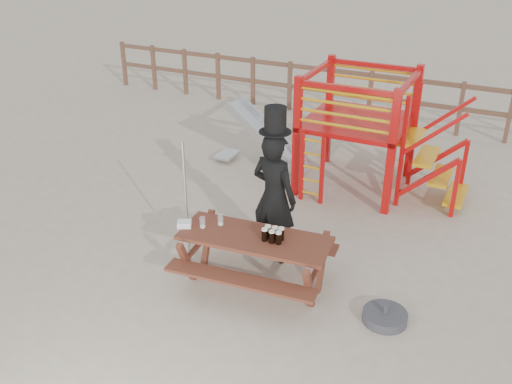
# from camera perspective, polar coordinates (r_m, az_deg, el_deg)

# --- Properties ---
(ground) EXTENTS (60.00, 60.00, 0.00)m
(ground) POSITION_cam_1_polar(r_m,az_deg,el_deg) (7.65, -0.03, -9.59)
(ground) COLOR #BBAA91
(ground) RESTS_ON ground
(back_fence) EXTENTS (15.09, 0.09, 1.20)m
(back_fence) POSITION_cam_1_polar(r_m,az_deg,el_deg) (13.38, 13.45, 9.52)
(back_fence) COLOR brown
(back_fence) RESTS_ON ground
(playground_fort) EXTENTS (4.71, 1.84, 2.10)m
(playground_fort) POSITION_cam_1_polar(r_m,az_deg,el_deg) (10.09, 9.64, 6.29)
(playground_fort) COLOR #B70C0C
(playground_fort) RESTS_ON ground
(picnic_table) EXTENTS (2.06, 1.52, 0.75)m
(picnic_table) POSITION_cam_1_polar(r_m,az_deg,el_deg) (7.45, -0.14, -6.30)
(picnic_table) COLOR maroon
(picnic_table) RESTS_ON ground
(man_with_hat) EXTENTS (0.77, 0.59, 2.25)m
(man_with_hat) POSITION_cam_1_polar(r_m,az_deg,el_deg) (7.80, 1.83, -0.18)
(man_with_hat) COLOR black
(man_with_hat) RESTS_ON ground
(metal_pole) EXTENTS (0.04, 0.04, 1.82)m
(metal_pole) POSITION_cam_1_polar(r_m,az_deg,el_deg) (7.79, -7.01, -1.19)
(metal_pole) COLOR #B2B2B7
(metal_pole) RESTS_ON ground
(parasol_base) EXTENTS (0.55, 0.55, 0.23)m
(parasol_base) POSITION_cam_1_polar(r_m,az_deg,el_deg) (7.26, 12.76, -12.06)
(parasol_base) COLOR #39393E
(parasol_base) RESTS_ON ground
(paper_bag) EXTENTS (0.22, 0.21, 0.08)m
(paper_bag) POSITION_cam_1_polar(r_m,az_deg,el_deg) (7.55, -7.18, -3.19)
(paper_bag) COLOR white
(paper_bag) RESTS_ON picnic_table
(stout_pints) EXTENTS (0.27, 0.19, 0.17)m
(stout_pints) POSITION_cam_1_polar(r_m,az_deg,el_deg) (7.18, 1.72, -4.27)
(stout_pints) COLOR black
(stout_pints) RESTS_ON picnic_table
(empty_glasses) EXTENTS (0.25, 0.24, 0.15)m
(empty_glasses) POSITION_cam_1_polar(r_m,az_deg,el_deg) (7.52, -4.47, -2.94)
(empty_glasses) COLOR silver
(empty_glasses) RESTS_ON picnic_table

